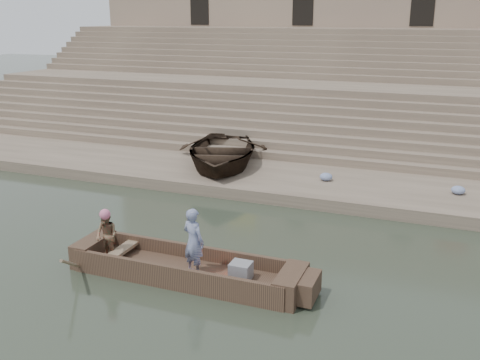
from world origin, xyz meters
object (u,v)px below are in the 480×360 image
Objects in this scene: television at (240,271)px; rowing_man at (107,236)px; main_rowboat at (186,273)px; beached_rowboat at (221,151)px; standing_man at (194,241)px.

rowing_man is at bearing -176.84° from television.
main_rowboat is 1.41m from television.
beached_rowboat is at bearing 107.58° from main_rowboat.
main_rowboat is 10.87× the size of television.
television is (1.09, 0.12, -0.59)m from standing_man.
standing_man is 1.30× the size of rowing_man.
rowing_man is at bearing -103.65° from beached_rowboat.
rowing_man is (-2.00, -0.19, 0.72)m from main_rowboat.
main_rowboat is 0.94× the size of beached_rowboat.
standing_man is at bearing -88.34° from beached_rowboat.
television is at bearing -155.64° from standing_man.
beached_rowboat reaches higher than rowing_man.
beached_rowboat is at bearing -52.59° from standing_man.
beached_rowboat is at bearing 110.58° from rowing_man.
rowing_man reaches higher than main_rowboat.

